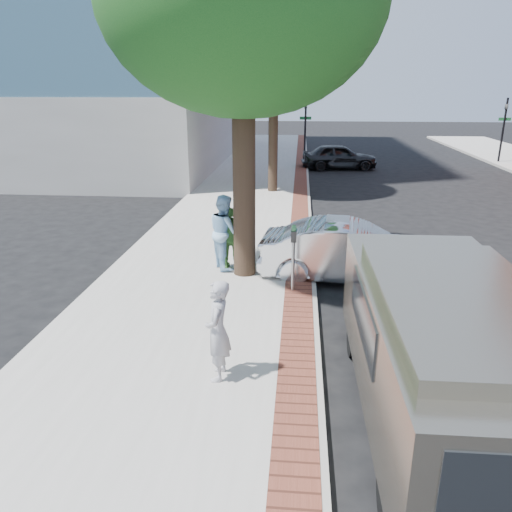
# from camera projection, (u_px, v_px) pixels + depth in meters

# --- Properties ---
(ground) EXTENTS (120.00, 120.00, 0.00)m
(ground) POSITION_uv_depth(u_px,v_px,m) (264.00, 313.00, 10.25)
(ground) COLOR black
(ground) RESTS_ON ground
(sidewalk) EXTENTS (5.00, 60.00, 0.15)m
(sidewalk) POSITION_uv_depth(u_px,v_px,m) (238.00, 214.00, 17.89)
(sidewalk) COLOR #9E9991
(sidewalk) RESTS_ON ground
(brick_strip) EXTENTS (0.60, 60.00, 0.01)m
(brick_strip) POSITION_uv_depth(u_px,v_px,m) (300.00, 213.00, 17.68)
(brick_strip) COLOR brown
(brick_strip) RESTS_ON sidewalk
(curb) EXTENTS (0.10, 60.00, 0.15)m
(curb) POSITION_uv_depth(u_px,v_px,m) (310.00, 216.00, 17.68)
(curb) COLOR gray
(curb) RESTS_ON ground
(office_base) EXTENTS (18.20, 22.20, 4.00)m
(office_base) POSITION_uv_depth(u_px,v_px,m) (84.00, 127.00, 31.42)
(office_base) COLOR gray
(office_base) RESTS_ON ground
(signal_near) EXTENTS (0.70, 0.15, 3.80)m
(signal_near) POSITION_uv_depth(u_px,v_px,m) (305.00, 124.00, 30.19)
(signal_near) COLOR black
(signal_near) RESTS_ON ground
(signal_far) EXTENTS (0.70, 0.15, 3.80)m
(signal_far) POSITION_uv_depth(u_px,v_px,m) (504.00, 125.00, 29.22)
(signal_far) COLOR black
(signal_far) RESTS_ON ground
(tree_far) EXTENTS (4.80, 4.80, 7.14)m
(tree_far) POSITION_uv_depth(u_px,v_px,m) (274.00, 63.00, 19.89)
(tree_far) COLOR black
(tree_far) RESTS_ON sidewalk
(parking_meter) EXTENTS (0.12, 0.32, 1.47)m
(parking_meter) POSITION_uv_depth(u_px,v_px,m) (294.00, 245.00, 10.68)
(parking_meter) COLOR gray
(parking_meter) RESTS_ON sidewalk
(person_gray) EXTENTS (0.38, 0.58, 1.59)m
(person_gray) POSITION_uv_depth(u_px,v_px,m) (218.00, 331.00, 7.49)
(person_gray) COLOR #A4A3A8
(person_gray) RESTS_ON sidewalk
(person_officer) EXTENTS (1.01, 1.10, 1.83)m
(person_officer) POSITION_uv_depth(u_px,v_px,m) (225.00, 232.00, 12.14)
(person_officer) COLOR #9BCBF0
(person_officer) RESTS_ON sidewalk
(person_green) EXTENTS (0.90, 0.38, 1.52)m
(person_green) POSITION_uv_depth(u_px,v_px,m) (231.00, 238.00, 12.15)
(person_green) COLOR #4E8F41
(person_green) RESTS_ON sidewalk
(sedan_silver) EXTENTS (4.43, 1.91, 1.42)m
(sedan_silver) POSITION_uv_depth(u_px,v_px,m) (352.00, 252.00, 11.77)
(sedan_silver) COLOR silver
(sedan_silver) RESTS_ON ground
(bg_car) EXTENTS (4.27, 2.05, 1.41)m
(bg_car) POSITION_uv_depth(u_px,v_px,m) (339.00, 157.00, 27.80)
(bg_car) COLOR black
(bg_car) RESTS_ON ground
(van) EXTENTS (2.24, 5.71, 2.09)m
(van) POSITION_uv_depth(u_px,v_px,m) (443.00, 342.00, 6.75)
(van) COLOR gray
(van) RESTS_ON ground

